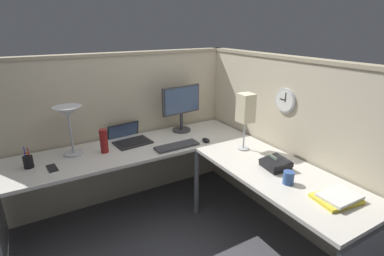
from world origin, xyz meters
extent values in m
plane|color=#47474C|center=(0.00, 0.00, 0.00)|extent=(6.80, 6.80, 0.00)
cube|color=beige|center=(-0.36, 0.87, 0.78)|extent=(2.57, 0.10, 1.55)
cube|color=tan|center=(-0.36, 0.87, 1.56)|extent=(2.57, 0.12, 0.03)
cube|color=beige|center=(0.87, -0.27, 0.78)|extent=(0.10, 2.37, 1.55)
cube|color=tan|center=(0.87, -0.27, 1.56)|extent=(0.12, 2.37, 0.03)
cube|color=beige|center=(-0.38, 0.47, 0.71)|extent=(2.35, 0.66, 0.03)
cube|color=beige|center=(0.47, -0.60, 0.71)|extent=(0.66, 1.49, 0.03)
cylinder|color=slate|center=(0.16, 0.16, 0.35)|extent=(0.05, 0.05, 0.70)
cylinder|color=#38383D|center=(0.25, 0.64, 0.74)|extent=(0.20, 0.20, 0.02)
cylinder|color=#38383D|center=(0.25, 0.64, 0.84)|extent=(0.04, 0.04, 0.20)
cube|color=#38383D|center=(0.25, 0.64, 1.08)|extent=(0.46, 0.08, 0.30)
cube|color=#384C72|center=(0.26, 0.62, 1.08)|extent=(0.42, 0.05, 0.26)
cube|color=#232326|center=(-0.33, 0.56, 0.74)|extent=(0.36, 0.28, 0.02)
cube|color=black|center=(-0.33, 0.56, 0.75)|extent=(0.31, 0.21, 0.00)
cube|color=#232326|center=(-0.36, 0.79, 0.77)|extent=(0.35, 0.11, 0.22)
cube|color=#384C72|center=(-0.36, 0.78, 0.77)|extent=(0.31, 0.09, 0.18)
cube|color=#38383D|center=(0.00, 0.26, 0.74)|extent=(0.43, 0.15, 0.02)
ellipsoid|color=black|center=(0.31, 0.23, 0.75)|extent=(0.06, 0.10, 0.03)
cylinder|color=#B7BABF|center=(-0.88, 0.58, 0.74)|extent=(0.17, 0.17, 0.02)
cylinder|color=#B7BABF|center=(-0.88, 0.58, 0.93)|extent=(0.02, 0.02, 0.38)
cone|color=#B7BABF|center=(-0.88, 0.58, 1.13)|extent=(0.24, 0.24, 0.09)
cylinder|color=black|center=(-1.24, 0.49, 0.78)|extent=(0.08, 0.08, 0.10)
cylinder|color=#1E1EB2|center=(-1.25, 0.50, 0.84)|extent=(0.01, 0.02, 0.13)
cylinder|color=#B21E1E|center=(-1.23, 0.48, 0.84)|extent=(0.01, 0.02, 0.13)
cylinder|color=#D8591E|center=(-1.24, 0.50, 0.85)|extent=(0.03, 0.03, 0.01)
cube|color=black|center=(-1.08, 0.37, 0.73)|extent=(0.08, 0.15, 0.01)
cylinder|color=maroon|center=(-0.63, 0.48, 0.84)|extent=(0.07, 0.07, 0.22)
cube|color=black|center=(0.49, -0.53, 0.77)|extent=(0.21, 0.22, 0.10)
cube|color=#8CA58C|center=(0.50, -0.50, 0.80)|extent=(0.03, 0.09, 0.04)
cube|color=black|center=(0.48, -0.61, 0.79)|extent=(0.19, 0.06, 0.04)
cube|color=yellow|center=(0.50, -1.07, 0.74)|extent=(0.31, 0.25, 0.02)
cube|color=silver|center=(0.52, -1.08, 0.76)|extent=(0.26, 0.20, 0.02)
cylinder|color=#B7BABF|center=(0.52, -0.09, 0.74)|extent=(0.11, 0.11, 0.01)
cylinder|color=#B7BABF|center=(0.52, -0.09, 0.87)|extent=(0.02, 0.02, 0.27)
cube|color=beige|center=(0.52, -0.09, 1.13)|extent=(0.13, 0.13, 0.26)
cylinder|color=#2D4C8C|center=(0.39, -0.75, 0.78)|extent=(0.08, 0.08, 0.10)
cylinder|color=#B7BABF|center=(0.82, -0.28, 1.20)|extent=(0.03, 0.22, 0.22)
cylinder|color=white|center=(0.80, -0.28, 1.20)|extent=(0.00, 0.19, 0.19)
cube|color=black|center=(0.80, -0.26, 1.21)|extent=(0.00, 0.06, 0.01)
cube|color=black|center=(0.80, -0.29, 1.23)|extent=(0.00, 0.01, 0.08)
camera|label=1|loc=(-1.16, -2.02, 1.83)|focal=27.18mm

